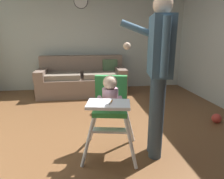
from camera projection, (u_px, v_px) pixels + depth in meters
The scene contains 8 objects.
ground at pixel (102, 148), 2.47m from camera, with size 6.32×7.28×0.10m, color brown.
wall_far at pixel (90, 34), 4.84m from camera, with size 5.52×0.06×2.71m, color #B7BDB4.
couch at pixel (83, 80), 4.58m from camera, with size 1.95×0.86×0.86m.
high_chair at pixel (110, 101), 2.14m from camera, with size 0.71×0.80×0.92m.
adult_standing at pixel (158, 71), 2.03m from camera, with size 0.51×0.56×1.69m.
toy_ball at pixel (100, 108), 3.42m from camera, with size 0.21×0.21×0.21m, color orange.
toy_ball_second at pixel (217, 118), 3.06m from camera, with size 0.15×0.15×0.15m, color #D13D33.
wall_clock at pixel (81, 1), 4.59m from camera, with size 0.33×0.04×0.33m.
Camera 1 is at (-0.18, -2.19, 1.31)m, focal length 31.75 mm.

